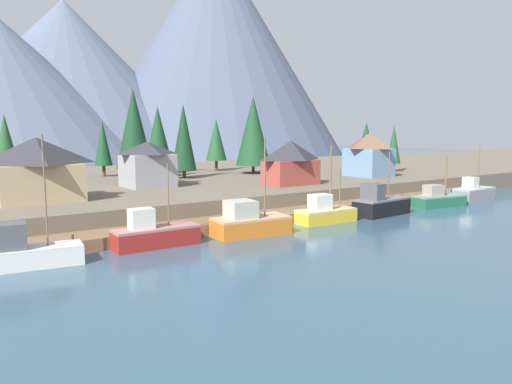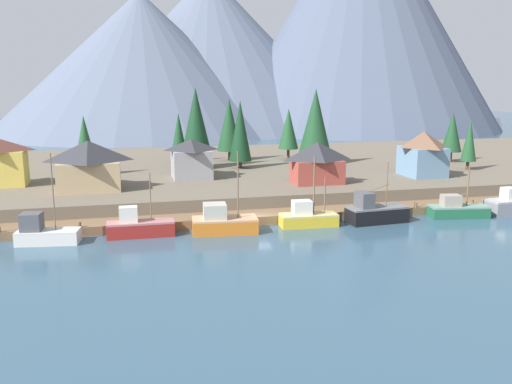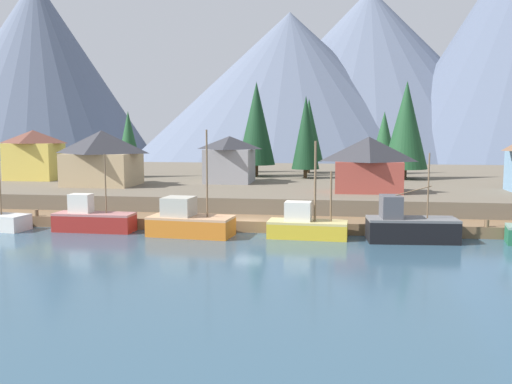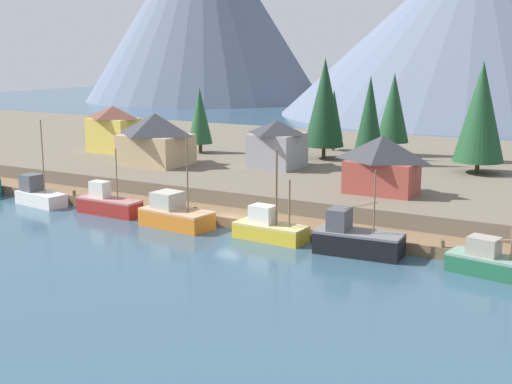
% 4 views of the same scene
% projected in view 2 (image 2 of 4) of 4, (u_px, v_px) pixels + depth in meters
% --- Properties ---
extents(ground_plane, '(400.00, 400.00, 1.00)m').
position_uv_depth(ground_plane, '(228.00, 196.00, 82.06)').
color(ground_plane, '#335166').
extents(dock, '(80.00, 4.00, 1.60)m').
position_uv_depth(dock, '(257.00, 217.00, 64.71)').
color(dock, brown).
rests_on(dock, ground_plane).
extents(shoreline_bank, '(400.00, 56.00, 2.50)m').
position_uv_depth(shoreline_bank, '(215.00, 172.00, 93.14)').
color(shoreline_bank, '#665B4C').
rests_on(shoreline_bank, ground_plane).
extents(mountain_central_peak, '(100.11, 100.11, 45.96)m').
position_uv_depth(mountain_central_peak, '(142.00, 63.00, 182.38)').
color(mountain_central_peak, slate).
rests_on(mountain_central_peak, ground_plane).
extents(mountain_east_peak, '(109.98, 109.98, 56.07)m').
position_uv_depth(mountain_east_peak, '(210.00, 51.00, 202.62)').
color(mountain_east_peak, slate).
rests_on(mountain_east_peak, ground_plane).
extents(mountain_far_ridge, '(100.06, 100.06, 82.09)m').
position_uv_depth(mountain_far_ridge, '(360.00, 12.00, 194.00)').
color(mountain_far_ridge, '#4C566B').
rests_on(mountain_far_ridge, ground_plane).
extents(fishing_boat_white, '(6.46, 3.28, 9.32)m').
position_uv_depth(fishing_boat_white, '(44.00, 233.00, 55.61)').
color(fishing_boat_white, silver).
rests_on(fishing_boat_white, ground_plane).
extents(fishing_boat_red, '(7.14, 2.38, 6.87)m').
position_uv_depth(fishing_boat_red, '(139.00, 227.00, 58.25)').
color(fishing_boat_red, maroon).
rests_on(fishing_boat_red, ground_plane).
extents(fishing_boat_orange, '(7.37, 3.80, 9.01)m').
position_uv_depth(fishing_boat_orange, '(223.00, 222.00, 59.62)').
color(fishing_boat_orange, '#CC6B1E').
rests_on(fishing_boat_orange, ground_plane).
extents(fishing_boat_yellow, '(6.69, 2.86, 8.08)m').
position_uv_depth(fishing_boat_yellow, '(307.00, 217.00, 62.44)').
color(fishing_boat_yellow, gold).
rests_on(fishing_boat_yellow, ground_plane).
extents(fishing_boat_black, '(7.30, 3.42, 7.16)m').
position_uv_depth(fishing_boat_black, '(375.00, 212.00, 64.04)').
color(fishing_boat_black, black).
rests_on(fishing_boat_black, ground_plane).
extents(fishing_boat_green, '(7.41, 3.59, 6.44)m').
position_uv_depth(fishing_boat_green, '(457.00, 209.00, 66.62)').
color(fishing_boat_green, '#1E5B3D').
rests_on(fishing_boat_green, ground_plane).
extents(house_blue, '(5.56, 6.53, 6.68)m').
position_uv_depth(house_blue, '(423.00, 153.00, 81.07)').
color(house_blue, '#6689A8').
rests_on(house_blue, shoreline_bank).
extents(house_tan, '(8.20, 6.72, 6.42)m').
position_uv_depth(house_tan, '(89.00, 165.00, 70.57)').
color(house_tan, tan).
rests_on(house_tan, shoreline_bank).
extents(house_red, '(7.15, 4.35, 5.79)m').
position_uv_depth(house_red, '(317.00, 162.00, 74.95)').
color(house_red, '#9E4238').
rests_on(house_red, shoreline_bank).
extents(house_yellow, '(6.84, 4.72, 6.45)m').
position_uv_depth(house_yellow, '(0.00, 162.00, 73.13)').
color(house_yellow, gold).
rests_on(house_yellow, shoreline_bank).
extents(house_grey, '(5.81, 6.22, 5.71)m').
position_uv_depth(house_grey, '(191.00, 158.00, 79.34)').
color(house_grey, gray).
rests_on(house_grey, shoreline_bank).
extents(conifer_near_left, '(3.70, 3.70, 11.02)m').
position_uv_depth(conifer_near_left, '(240.00, 131.00, 87.85)').
color(conifer_near_left, '#4C3823').
rests_on(conifer_near_left, shoreline_bank).
extents(conifer_near_right, '(2.70, 2.70, 8.66)m').
position_uv_depth(conifer_near_right, '(179.00, 133.00, 95.08)').
color(conifer_near_right, '#4C3823').
rests_on(conifer_near_right, shoreline_bank).
extents(conifer_mid_left, '(5.77, 5.77, 12.83)m').
position_uv_depth(conifer_mid_left, '(315.00, 123.00, 91.38)').
color(conifer_mid_left, '#4C3823').
rests_on(conifer_mid_left, shoreline_bank).
extents(conifer_mid_right, '(3.41, 3.41, 9.04)m').
position_uv_depth(conifer_mid_right, '(85.00, 142.00, 80.70)').
color(conifer_mid_right, '#4C3823').
rests_on(conifer_mid_right, shoreline_bank).
extents(conifer_back_left, '(3.49, 3.49, 8.74)m').
position_uv_depth(conifer_back_left, '(452.00, 132.00, 95.28)').
color(conifer_back_left, '#4C3823').
rests_on(conifer_back_left, shoreline_bank).
extents(conifer_back_right, '(4.36, 4.36, 11.10)m').
position_uv_depth(conifer_back_right, '(229.00, 125.00, 96.40)').
color(conifer_back_right, '#4C3823').
rests_on(conifer_back_right, shoreline_bank).
extents(conifer_centre, '(2.44, 2.44, 8.00)m').
position_uv_depth(conifer_centre, '(469.00, 141.00, 86.64)').
color(conifer_centre, '#4C3823').
rests_on(conifer_centre, shoreline_bank).
extents(conifer_far_left, '(3.68, 3.68, 9.19)m').
position_uv_depth(conifer_far_left, '(289.00, 129.00, 99.23)').
color(conifer_far_left, '#4C3823').
rests_on(conifer_far_left, shoreline_bank).
extents(conifer_far_right, '(5.22, 5.22, 13.07)m').
position_uv_depth(conifer_far_right, '(196.00, 123.00, 87.75)').
color(conifer_far_right, '#4C3823').
rests_on(conifer_far_right, shoreline_bank).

